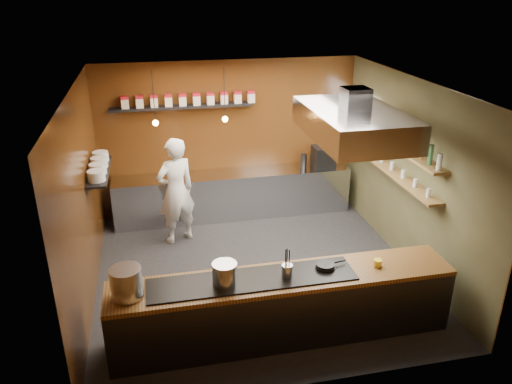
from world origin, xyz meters
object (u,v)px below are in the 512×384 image
object	(u,v)px
extractor_hood	(354,123)
espresso_machine	(323,157)
stockpot_large	(126,282)
chef	(176,191)
stockpot_small	(225,274)

from	to	relation	value
extractor_hood	espresso_machine	world-z (taller)	extractor_hood
stockpot_large	chef	size ratio (longest dim) A/B	0.19
espresso_machine	extractor_hood	bearing A→B (deg)	-100.99
extractor_hood	espresso_machine	size ratio (longest dim) A/B	4.83
chef	stockpot_large	bearing A→B (deg)	51.79
extractor_hood	stockpot_large	world-z (taller)	extractor_hood
extractor_hood	chef	size ratio (longest dim) A/B	1.04
extractor_hood	espresso_machine	xyz separation A→B (m)	(0.52, 2.54, -1.40)
stockpot_small	espresso_machine	xyz separation A→B (m)	(2.57, 3.78, 0.02)
stockpot_small	espresso_machine	world-z (taller)	espresso_machine
stockpot_small	espresso_machine	distance (m)	4.57
extractor_hood	chef	world-z (taller)	extractor_hood
stockpot_small	extractor_hood	bearing A→B (deg)	31.16
stockpot_small	chef	world-z (taller)	chef
stockpot_large	stockpot_small	bearing A→B (deg)	0.11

